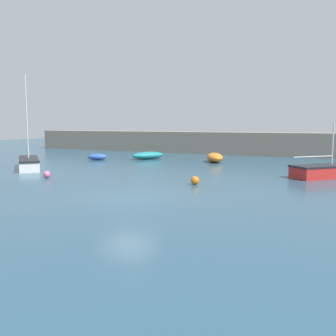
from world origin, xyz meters
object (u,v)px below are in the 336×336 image
(fishing_dinghy_green, at_px, (97,157))
(sailboat_tall_mast, at_px, (29,163))
(open_tender_yellow, at_px, (215,157))
(rowboat_blue_near, at_px, (148,155))
(mooring_buoy_orange, at_px, (195,180))
(sailboat_twin_hulled, at_px, (331,171))
(mooring_buoy_pink, at_px, (47,174))

(fishing_dinghy_green, bearing_deg, sailboat_tall_mast, -121.76)
(open_tender_yellow, bearing_deg, sailboat_tall_mast, 105.73)
(rowboat_blue_near, distance_m, fishing_dinghy_green, 5.05)
(fishing_dinghy_green, height_order, mooring_buoy_orange, fishing_dinghy_green)
(sailboat_twin_hulled, bearing_deg, mooring_buoy_orange, 178.27)
(open_tender_yellow, distance_m, sailboat_tall_mast, 16.29)
(fishing_dinghy_green, bearing_deg, mooring_buoy_pink, -96.82)
(sailboat_tall_mast, height_order, mooring_buoy_orange, sailboat_tall_mast)
(fishing_dinghy_green, height_order, sailboat_tall_mast, sailboat_tall_mast)
(sailboat_tall_mast, height_order, sailboat_twin_hulled, sailboat_tall_mast)
(open_tender_yellow, xyz_separation_m, sailboat_tall_mast, (-11.69, -11.35, 0.02))
(fishing_dinghy_green, xyz_separation_m, sailboat_twin_hulled, (21.46, -2.99, 0.12))
(open_tender_yellow, xyz_separation_m, sailboat_twin_hulled, (10.29, -6.04, -0.00))
(mooring_buoy_orange, bearing_deg, fishing_dinghy_green, 145.58)
(sailboat_twin_hulled, bearing_deg, fishing_dinghy_green, 126.16)
(sailboat_tall_mast, distance_m, mooring_buoy_orange, 15.00)
(fishing_dinghy_green, relative_size, sailboat_tall_mast, 0.29)
(open_tender_yellow, bearing_deg, sailboat_twin_hulled, -148.80)
(open_tender_yellow, xyz_separation_m, mooring_buoy_orange, (3.22, -12.90, -0.19))
(sailboat_twin_hulled, relative_size, mooring_buoy_orange, 10.68)
(fishing_dinghy_green, bearing_deg, rowboat_blue_near, 8.44)
(rowboat_blue_near, distance_m, open_tender_yellow, 7.11)
(open_tender_yellow, height_order, sailboat_twin_hulled, sailboat_twin_hulled)
(sailboat_twin_hulled, xyz_separation_m, mooring_buoy_orange, (-7.07, -6.86, -0.18))
(fishing_dinghy_green, distance_m, mooring_buoy_orange, 17.44)
(fishing_dinghy_green, xyz_separation_m, mooring_buoy_orange, (14.39, -9.86, -0.06))
(rowboat_blue_near, bearing_deg, sailboat_tall_mast, -171.55)
(fishing_dinghy_green, distance_m, sailboat_twin_hulled, 21.66)
(sailboat_twin_hulled, distance_m, mooring_buoy_orange, 9.85)
(rowboat_blue_near, height_order, open_tender_yellow, open_tender_yellow)
(rowboat_blue_near, bearing_deg, mooring_buoy_pink, -147.69)
(sailboat_twin_hulled, height_order, mooring_buoy_pink, sailboat_twin_hulled)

